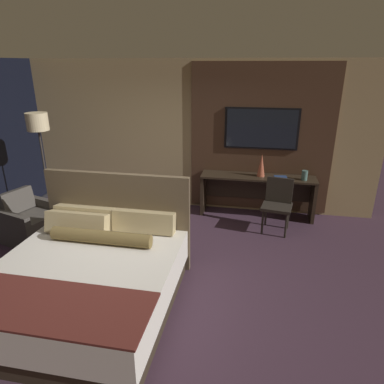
# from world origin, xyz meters

# --- Properties ---
(ground_plane) EXTENTS (16.00, 16.00, 0.00)m
(ground_plane) POSITION_xyz_m (0.00, 0.00, 0.00)
(ground_plane) COLOR #3D2838
(wall_back_tv_panel) EXTENTS (7.20, 0.09, 2.80)m
(wall_back_tv_panel) POSITION_xyz_m (0.22, 2.59, 1.40)
(wall_back_tv_panel) COLOR tan
(wall_back_tv_panel) RESTS_ON ground_plane
(bed) EXTENTS (2.02, 2.17, 1.35)m
(bed) POSITION_xyz_m (-0.43, -0.67, 0.36)
(bed) COLOR #33281E
(bed) RESTS_ON ground_plane
(desk) EXTENTS (2.07, 0.46, 0.78)m
(desk) POSITION_xyz_m (1.47, 2.34, 0.54)
(desk) COLOR #2D2319
(desk) RESTS_ON ground_plane
(tv) EXTENTS (1.32, 0.04, 0.74)m
(tv) POSITION_xyz_m (1.47, 2.52, 1.61)
(tv) COLOR black
(desk_chair) EXTENTS (0.55, 0.55, 0.90)m
(desk_chair) POSITION_xyz_m (1.82, 1.79, 0.54)
(desk_chair) COLOR #28231E
(desk_chair) RESTS_ON ground_plane
(armchair_by_window) EXTENTS (0.89, 0.91, 0.82)m
(armchair_by_window) POSITION_xyz_m (-2.10, 0.67, 0.28)
(armchair_by_window) COLOR #47423D
(armchair_by_window) RESTS_ON ground_plane
(floor_lamp) EXTENTS (0.34, 0.34, 1.98)m
(floor_lamp) POSITION_xyz_m (-2.05, 1.17, 1.68)
(floor_lamp) COLOR #282623
(floor_lamp) RESTS_ON ground_plane
(vase_tall) EXTENTS (0.14, 0.14, 0.41)m
(vase_tall) POSITION_xyz_m (1.51, 2.32, 0.99)
(vase_tall) COLOR #B2563D
(vase_tall) RESTS_ON desk
(vase_short) EXTENTS (0.10, 0.10, 0.17)m
(vase_short) POSITION_xyz_m (2.27, 2.24, 0.87)
(vase_short) COLOR #4C706B
(vase_short) RESTS_ON desk
(book) EXTENTS (0.23, 0.17, 0.03)m
(book) POSITION_xyz_m (1.86, 2.26, 0.80)
(book) COLOR navy
(book) RESTS_ON desk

